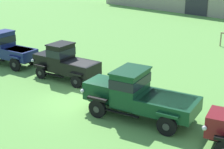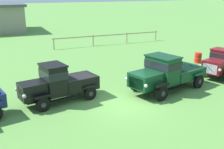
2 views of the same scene
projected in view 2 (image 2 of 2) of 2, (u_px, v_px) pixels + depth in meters
The scene contains 5 objects.
ground_plane at pixel (126, 103), 15.75m from camera, with size 240.00×240.00×0.00m, color #5B9342.
paddock_fence at pixel (109, 37), 32.04m from camera, with size 12.95×0.56×1.20m.
vintage_truck_second_in_line at pixel (59, 83), 15.66m from camera, with size 4.68×2.53×2.21m.
vintage_truck_midrow_center at pixel (166, 73), 17.43m from camera, with size 5.80×3.41×2.27m.
oil_drum_beside_row at pixel (198, 58), 24.16m from camera, with size 0.62×0.62×0.88m.
Camera 2 is at (-6.58, -13.05, 6.13)m, focal length 45.00 mm.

